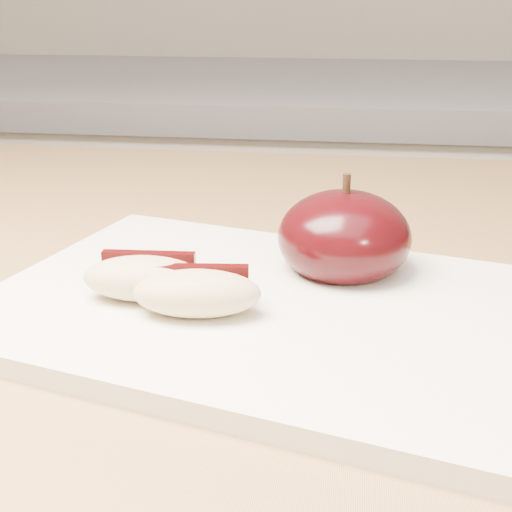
# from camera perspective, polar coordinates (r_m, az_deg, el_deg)

# --- Properties ---
(back_cabinet) EXTENTS (2.40, 0.62, 0.94)m
(back_cabinet) POSITION_cam_1_polar(r_m,az_deg,el_deg) (1.30, 5.98, -6.89)
(back_cabinet) COLOR silver
(back_cabinet) RESTS_ON ground
(cutting_board) EXTENTS (0.34, 0.28, 0.01)m
(cutting_board) POSITION_cam_1_polar(r_m,az_deg,el_deg) (0.40, 0.00, -4.17)
(cutting_board) COLOR white
(cutting_board) RESTS_ON island_counter
(apple_half) EXTENTS (0.10, 0.10, 0.07)m
(apple_half) POSITION_cam_1_polar(r_m,az_deg,el_deg) (0.43, 7.06, 1.50)
(apple_half) COLOR black
(apple_half) RESTS_ON cutting_board
(apple_wedge_a) EXTENTS (0.07, 0.04, 0.02)m
(apple_wedge_a) POSITION_cam_1_polar(r_m,az_deg,el_deg) (0.40, -8.91, -1.70)
(apple_wedge_a) COLOR tan
(apple_wedge_a) RESTS_ON cutting_board
(apple_wedge_b) EXTENTS (0.07, 0.04, 0.02)m
(apple_wedge_b) POSITION_cam_1_polar(r_m,az_deg,el_deg) (0.37, -4.70, -2.90)
(apple_wedge_b) COLOR tan
(apple_wedge_b) RESTS_ON cutting_board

